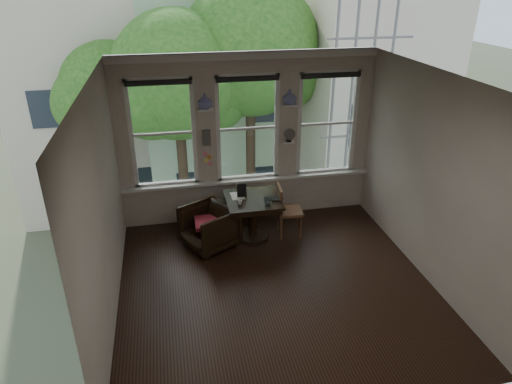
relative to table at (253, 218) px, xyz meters
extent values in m
plane|color=black|center=(0.08, -1.39, -0.38)|extent=(4.50, 4.50, 0.00)
plane|color=silver|center=(0.08, -1.39, 2.62)|extent=(4.50, 4.50, 0.00)
plane|color=beige|center=(0.08, 0.86, 1.12)|extent=(4.50, 0.00, 4.50)
plane|color=beige|center=(0.08, -3.64, 1.12)|extent=(4.50, 0.00, 4.50)
plane|color=beige|center=(-2.17, -1.39, 1.12)|extent=(0.00, 4.50, 4.50)
plane|color=beige|center=(2.33, -1.39, 1.12)|extent=(0.00, 4.50, 4.50)
cube|color=white|center=(-0.65, 0.76, 1.73)|extent=(0.26, 0.16, 0.03)
cube|color=white|center=(0.80, 0.76, 1.73)|extent=(0.26, 0.16, 0.03)
cube|color=#59544F|center=(-0.65, 0.79, 1.23)|extent=(0.14, 0.06, 0.28)
imported|color=silver|center=(-0.65, 0.76, 1.86)|extent=(0.24, 0.24, 0.25)
imported|color=silver|center=(0.80, 0.76, 1.86)|extent=(0.24, 0.24, 0.25)
imported|color=black|center=(-0.76, -0.13, -0.01)|extent=(1.06, 1.05, 0.72)
cube|color=maroon|center=(-0.76, -0.13, 0.08)|extent=(0.45, 0.45, 0.06)
imported|color=black|center=(0.32, -0.16, 0.39)|extent=(0.38, 0.30, 0.03)
imported|color=white|center=(-0.24, -0.17, 0.42)|extent=(0.09, 0.09, 0.09)
imported|color=white|center=(0.19, -0.28, 0.43)|extent=(0.14, 0.14, 0.11)
cube|color=black|center=(-0.16, 0.12, 0.48)|extent=(0.16, 0.08, 0.22)
cube|color=silver|center=(-0.23, 0.15, 0.38)|extent=(0.23, 0.31, 0.00)
camera|label=1|loc=(-1.30, -6.68, 3.76)|focal=32.00mm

